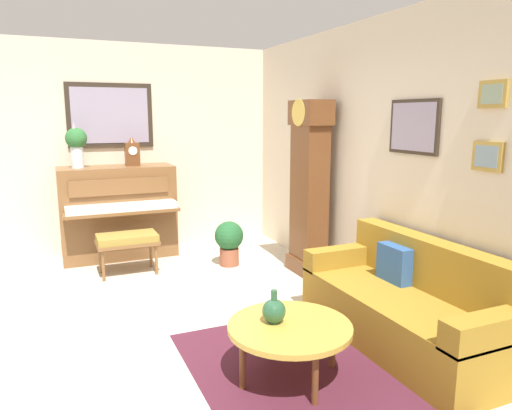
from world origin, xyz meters
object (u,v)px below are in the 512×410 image
object	(u,v)px
mantel_clock	(132,153)
piano_bench	(127,240)
grandfather_clock	(309,193)
potted_plant	(229,240)
flower_vase	(76,143)
piano	(118,212)
coffee_table	(290,328)
couch	(408,306)
green_jug	(274,311)

from	to	relation	value
mantel_clock	piano_bench	bearing A→B (deg)	-16.36
grandfather_clock	potted_plant	bearing A→B (deg)	-129.06
grandfather_clock	flower_vase	world-z (taller)	grandfather_clock
piano	coffee_table	distance (m)	3.63
piano	piano_bench	xyz separation A→B (m)	(0.77, -0.01, -0.20)
couch	piano_bench	bearing A→B (deg)	-145.62
couch	mantel_clock	xyz separation A→B (m)	(-3.46, -1.62, 1.06)
mantel_clock	potted_plant	size ratio (longest dim) A/B	0.68
flower_vase	green_jug	bearing A→B (deg)	16.93
piano_bench	potted_plant	world-z (taller)	potted_plant
mantel_clock	piano	bearing A→B (deg)	-90.58
piano_bench	couch	bearing A→B (deg)	34.38
coffee_table	couch	bearing A→B (deg)	94.87
coffee_table	piano_bench	bearing A→B (deg)	-165.92
grandfather_clock	flower_vase	distance (m)	2.94
piano	coffee_table	size ratio (longest dim) A/B	1.64
piano_bench	potted_plant	xyz separation A→B (m)	(0.16, 1.21, -0.08)
grandfather_clock	coffee_table	world-z (taller)	grandfather_clock
potted_plant	grandfather_clock	bearing A→B (deg)	50.94
coffee_table	potted_plant	bearing A→B (deg)	168.95
piano_bench	grandfather_clock	distance (m)	2.21
coffee_table	green_jug	bearing A→B (deg)	-131.81
couch	green_jug	size ratio (longest dim) A/B	7.92
piano	potted_plant	bearing A→B (deg)	52.13
coffee_table	potted_plant	xyz separation A→B (m)	(-2.63, 0.51, -0.05)
coffee_table	flower_vase	bearing A→B (deg)	-162.14
piano	flower_vase	distance (m)	1.02
piano	mantel_clock	xyz separation A→B (m)	(0.00, 0.21, 0.77)
couch	coffee_table	world-z (taller)	couch
mantel_clock	flower_vase	xyz separation A→B (m)	(-0.00, -0.67, 0.14)
piano_bench	green_jug	xyz separation A→B (m)	(2.71, 0.61, 0.08)
piano	potted_plant	distance (m)	1.55
coffee_table	mantel_clock	bearing A→B (deg)	-172.41
grandfather_clock	couch	size ratio (longest dim) A/B	1.07
green_jug	mantel_clock	bearing A→B (deg)	-173.66
mantel_clock	green_jug	distance (m)	3.61
couch	piano	bearing A→B (deg)	-152.16
piano	green_jug	world-z (taller)	piano
mantel_clock	flower_vase	distance (m)	0.69
piano_bench	grandfather_clock	bearing A→B (deg)	68.33
couch	coffee_table	distance (m)	1.15
grandfather_clock	couch	world-z (taller)	grandfather_clock
grandfather_clock	flower_vase	xyz separation A→B (m)	(-1.56, -2.43, 0.55)
piano_bench	potted_plant	bearing A→B (deg)	82.36
mantel_clock	potted_plant	distance (m)	1.72
grandfather_clock	piano	bearing A→B (deg)	-128.34
green_jug	couch	bearing A→B (deg)	90.89
couch	green_jug	bearing A→B (deg)	-89.11
piano_bench	mantel_clock	world-z (taller)	mantel_clock
potted_plant	mantel_clock	bearing A→B (deg)	-133.31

